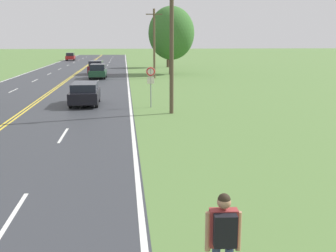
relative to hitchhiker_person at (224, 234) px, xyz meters
The scene contains 10 objects.
hitchhiker_person is the anchor object (origin of this frame).
traffic_sign 20.54m from the hitchhiker_person, 89.83° to the left, with size 0.60×0.10×2.61m.
utility_pole_midground 18.47m from the hitchhiker_person, 86.41° to the left, with size 1.80×0.24×8.28m.
utility_pole_far 41.44m from the hitchhiker_person, 87.54° to the left, with size 1.80×0.24×7.64m.
tree_left_verge 47.42m from the hitchhiker_person, 84.74° to the left, with size 5.75×5.75×8.40m.
tree_right_cluster 60.95m from the hitchhiker_person, 85.02° to the left, with size 4.03×4.03×7.99m.
car_black_hatchback_mid_near 22.46m from the hitchhiker_person, 100.97° to the left, with size 1.88×4.31×1.49m.
car_dark_green_hatchback_mid_far 41.84m from the hitchhiker_person, 96.27° to the left, with size 1.85×3.69×1.62m.
car_maroon_suv_receding 47.86m from the hitchhiker_person, 96.15° to the left, with size 1.91×4.56×1.71m.
car_red_hatchback_distant 84.82m from the hitchhiker_person, 98.64° to the left, with size 1.80×3.50×1.59m.
Camera 1 is at (6.20, -2.71, 4.32)m, focal length 45.00 mm.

